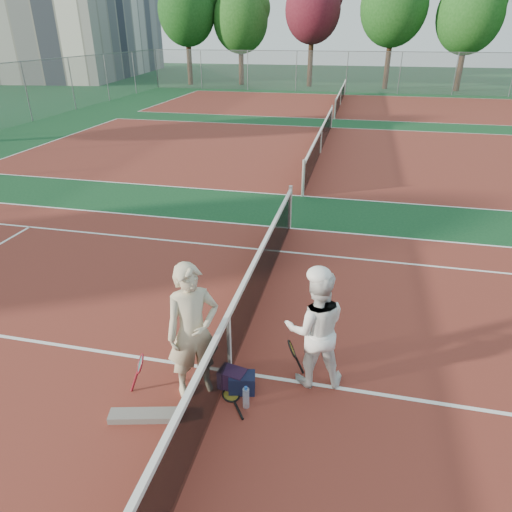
{
  "coord_description": "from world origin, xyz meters",
  "views": [
    {
      "loc": [
        1.51,
        -4.97,
        4.45
      ],
      "look_at": [
        0.0,
        1.71,
        1.05
      ],
      "focal_mm": 32.0,
      "sensor_mm": 36.0,
      "label": 1
    }
  ],
  "objects_px": {
    "net_main": "(229,343)",
    "racket_black_held": "(291,358)",
    "sports_bag_purple": "(232,379)",
    "player_a": "(193,331)",
    "sports_bag_navy": "(242,383)",
    "player_b": "(315,329)",
    "racket_red": "(142,373)",
    "racket_spare": "(231,395)",
    "water_bottle": "(246,398)"
  },
  "relations": [
    {
      "from": "net_main",
      "to": "water_bottle",
      "type": "relative_size",
      "value": 36.6
    },
    {
      "from": "racket_spare",
      "to": "sports_bag_purple",
      "type": "height_order",
      "value": "sports_bag_purple"
    },
    {
      "from": "net_main",
      "to": "racket_spare",
      "type": "xyz_separation_m",
      "value": [
        0.14,
        -0.46,
        -0.49
      ]
    },
    {
      "from": "sports_bag_purple",
      "to": "net_main",
      "type": "bearing_deg",
      "value": 112.16
    },
    {
      "from": "racket_spare",
      "to": "water_bottle",
      "type": "height_order",
      "value": "water_bottle"
    },
    {
      "from": "player_b",
      "to": "racket_red",
      "type": "height_order",
      "value": "player_b"
    },
    {
      "from": "racket_black_held",
      "to": "sports_bag_navy",
      "type": "relative_size",
      "value": 1.6
    },
    {
      "from": "sports_bag_navy",
      "to": "sports_bag_purple",
      "type": "relative_size",
      "value": 0.98
    },
    {
      "from": "player_a",
      "to": "sports_bag_purple",
      "type": "relative_size",
      "value": 5.37
    },
    {
      "from": "racket_red",
      "to": "racket_spare",
      "type": "xyz_separation_m",
      "value": [
        1.21,
        0.15,
        -0.27
      ]
    },
    {
      "from": "racket_black_held",
      "to": "sports_bag_navy",
      "type": "bearing_deg",
      "value": 24.31
    },
    {
      "from": "net_main",
      "to": "player_a",
      "type": "bearing_deg",
      "value": -128.63
    },
    {
      "from": "player_b",
      "to": "water_bottle",
      "type": "distance_m",
      "value": 1.29
    },
    {
      "from": "player_b",
      "to": "racket_red",
      "type": "xyz_separation_m",
      "value": [
        -2.24,
        -0.72,
        -0.58
      ]
    },
    {
      "from": "sports_bag_navy",
      "to": "net_main",
      "type": "bearing_deg",
      "value": 128.29
    },
    {
      "from": "player_a",
      "to": "water_bottle",
      "type": "distance_m",
      "value": 1.12
    },
    {
      "from": "player_b",
      "to": "racket_spare",
      "type": "height_order",
      "value": "player_b"
    },
    {
      "from": "sports_bag_navy",
      "to": "water_bottle",
      "type": "relative_size",
      "value": 1.18
    },
    {
      "from": "racket_black_held",
      "to": "racket_spare",
      "type": "xyz_separation_m",
      "value": [
        -0.72,
        -0.62,
        -0.27
      ]
    },
    {
      "from": "racket_spare",
      "to": "sports_bag_navy",
      "type": "xyz_separation_m",
      "value": [
        0.12,
        0.13,
        0.12
      ]
    },
    {
      "from": "racket_red",
      "to": "sports_bag_purple",
      "type": "bearing_deg",
      "value": -11.19
    },
    {
      "from": "player_a",
      "to": "water_bottle",
      "type": "height_order",
      "value": "player_a"
    },
    {
      "from": "racket_spare",
      "to": "water_bottle",
      "type": "xyz_separation_m",
      "value": [
        0.25,
        -0.15,
        0.14
      ]
    },
    {
      "from": "sports_bag_purple",
      "to": "racket_black_held",
      "type": "bearing_deg",
      "value": 31.59
    },
    {
      "from": "racket_red",
      "to": "racket_spare",
      "type": "bearing_deg",
      "value": -18.88
    },
    {
      "from": "water_bottle",
      "to": "sports_bag_navy",
      "type": "bearing_deg",
      "value": 114.28
    },
    {
      "from": "player_b",
      "to": "sports_bag_navy",
      "type": "height_order",
      "value": "player_b"
    },
    {
      "from": "water_bottle",
      "to": "net_main",
      "type": "bearing_deg",
      "value": 122.5
    },
    {
      "from": "player_a",
      "to": "sports_bag_navy",
      "type": "bearing_deg",
      "value": -26.18
    },
    {
      "from": "player_b",
      "to": "racket_red",
      "type": "relative_size",
      "value": 3.02
    },
    {
      "from": "racket_red",
      "to": "racket_spare",
      "type": "height_order",
      "value": "racket_red"
    },
    {
      "from": "racket_red",
      "to": "sports_bag_navy",
      "type": "relative_size",
      "value": 1.62
    },
    {
      "from": "net_main",
      "to": "sports_bag_purple",
      "type": "xyz_separation_m",
      "value": [
        0.12,
        -0.3,
        -0.36
      ]
    },
    {
      "from": "racket_red",
      "to": "racket_black_held",
      "type": "bearing_deg",
      "value": -4.12
    },
    {
      "from": "net_main",
      "to": "sports_bag_purple",
      "type": "height_order",
      "value": "net_main"
    },
    {
      "from": "racket_black_held",
      "to": "water_bottle",
      "type": "xyz_separation_m",
      "value": [
        -0.47,
        -0.77,
        -0.13
      ]
    },
    {
      "from": "racket_black_held",
      "to": "sports_bag_purple",
      "type": "relative_size",
      "value": 1.58
    },
    {
      "from": "net_main",
      "to": "racket_black_held",
      "type": "distance_m",
      "value": 0.91
    },
    {
      "from": "racket_red",
      "to": "sports_bag_navy",
      "type": "bearing_deg",
      "value": -14.24
    },
    {
      "from": "player_a",
      "to": "water_bottle",
      "type": "bearing_deg",
      "value": -48.84
    },
    {
      "from": "player_a",
      "to": "racket_black_held",
      "type": "distance_m",
      "value": 1.52
    },
    {
      "from": "net_main",
      "to": "racket_black_held",
      "type": "height_order",
      "value": "net_main"
    },
    {
      "from": "racket_spare",
      "to": "racket_black_held",
      "type": "bearing_deg",
      "value": -83.76
    },
    {
      "from": "racket_spare",
      "to": "racket_red",
      "type": "bearing_deg",
      "value": 62.52
    },
    {
      "from": "net_main",
      "to": "water_bottle",
      "type": "height_order",
      "value": "net_main"
    },
    {
      "from": "player_a",
      "to": "sports_bag_navy",
      "type": "distance_m",
      "value": 1.04
    },
    {
      "from": "player_b",
      "to": "racket_black_held",
      "type": "xyz_separation_m",
      "value": [
        -0.31,
        0.05,
        -0.58
      ]
    },
    {
      "from": "player_b",
      "to": "sports_bag_purple",
      "type": "distance_m",
      "value": 1.34
    },
    {
      "from": "racket_spare",
      "to": "sports_bag_navy",
      "type": "distance_m",
      "value": 0.22
    },
    {
      "from": "sports_bag_navy",
      "to": "racket_black_held",
      "type": "bearing_deg",
      "value": 39.53
    }
  ]
}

